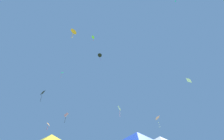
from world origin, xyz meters
name	(u,v)px	position (x,y,z in m)	size (l,w,h in m)	color
canopy_tent_blue	(137,137)	(1.67, 11.37, 3.07)	(3.37, 3.37, 3.61)	#9E9EA3
canopy_tent_yellow	(51,139)	(-8.73, 10.95, 2.91)	(3.20, 3.20, 3.42)	#9E9EA3
kite_black_delta	(100,55)	(-6.45, 24.29, 26.17)	(1.38, 1.25, 2.46)	black
kite_white_delta	(120,108)	(-0.43, 13.57, 7.09)	(0.62, 0.86, 1.65)	white
kite_orange_diamond	(48,124)	(-17.40, 24.12, 6.89)	(0.74, 0.67, 1.67)	orange
kite_lime_diamond	(93,37)	(-5.99, 14.60, 23.64)	(0.69, 0.76, 1.40)	#75D138
kite_pink_diamond	(157,118)	(5.93, 18.94, 6.64)	(1.00, 0.98, 1.83)	pink
kite_orange_delta	(74,32)	(-5.53, 5.01, 14.69)	(0.96, 1.00, 1.65)	orange
kite_pink_box	(66,115)	(-14.60, 26.29, 9.41)	(1.07, 0.73, 2.49)	pink
kite_black_diamond	(42,93)	(-10.02, 8.72, 7.99)	(0.56, 0.59, 1.40)	black
kite_cyan_delta	(62,73)	(-15.88, 22.10, 19.42)	(1.07, 1.06, 1.53)	#2DB7CC
kite_white_diamond	(189,80)	(12.92, 17.90, 13.27)	(0.83, 0.80, 0.81)	white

